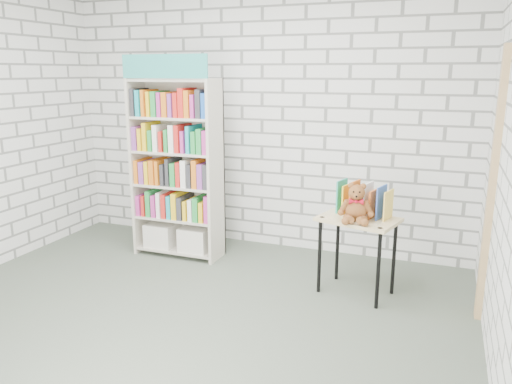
% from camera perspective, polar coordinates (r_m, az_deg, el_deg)
% --- Properties ---
extents(ground, '(4.50, 4.50, 0.00)m').
position_cam_1_polar(ground, '(4.08, -9.42, -14.47)').
color(ground, '#4C5548').
rests_on(ground, ground).
extents(room_shell, '(4.52, 4.02, 2.81)m').
position_cam_1_polar(room_shell, '(3.60, -10.54, 11.45)').
color(room_shell, silver).
rests_on(room_shell, ground).
extents(bookshelf, '(0.92, 0.36, 2.07)m').
position_cam_1_polar(bookshelf, '(5.21, -9.01, 2.79)').
color(bookshelf, beige).
rests_on(bookshelf, ground).
extents(display_table, '(0.73, 0.60, 0.69)m').
position_cam_1_polar(display_table, '(4.38, 11.57, -4.12)').
color(display_table, tan).
rests_on(display_table, ground).
extents(table_books, '(0.48, 0.31, 0.27)m').
position_cam_1_polar(table_books, '(4.41, 12.27, -0.93)').
color(table_books, teal).
rests_on(table_books, display_table).
extents(teddy_bear, '(0.30, 0.28, 0.32)m').
position_cam_1_polar(teddy_bear, '(4.22, 11.36, -1.59)').
color(teddy_bear, brown).
rests_on(teddy_bear, display_table).
extents(door_trim, '(0.05, 0.12, 2.10)m').
position_cam_1_polar(door_trim, '(4.14, 25.34, 0.34)').
color(door_trim, tan).
rests_on(door_trim, ground).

